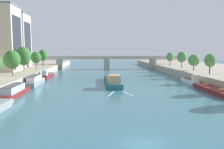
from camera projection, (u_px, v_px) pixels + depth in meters
ground_plane at (145, 145)px, 23.38m from camera, size 400.00×400.00×0.00m
barge_midriver at (112, 81)px, 65.40m from camera, size 4.11×23.36×3.35m
wake_behind_barge at (119, 94)px, 51.07m from camera, size 5.60×5.90×0.03m
moored_boat_left_gap_after at (15, 91)px, 48.48m from camera, size 2.61×13.97×2.44m
moored_boat_left_downstream at (35, 81)px, 64.16m from camera, size 2.97×14.04×2.75m
moored_boat_left_near at (48, 75)px, 79.48m from camera, size 2.37×12.12×3.03m
moored_boat_right_second at (213, 90)px, 52.48m from camera, size 3.74×16.67×2.21m
moored_boat_right_gap_after at (191, 81)px, 66.62m from camera, size 1.77×10.27×2.89m
tree_left_far at (12, 60)px, 63.03m from camera, size 4.38×4.38×7.01m
tree_left_distant at (23, 56)px, 75.15m from camera, size 4.75×4.75×8.17m
tree_left_third at (36, 57)px, 87.84m from camera, size 3.93×3.93×6.51m
tree_left_by_lamp at (43, 55)px, 98.06m from camera, size 3.80×3.80×7.31m
tree_right_end_of_row at (210, 60)px, 67.52m from camera, size 3.25×3.25×6.03m
tree_right_by_lamp at (194, 60)px, 80.16m from camera, size 3.97×3.97×5.64m
tree_right_past_mid at (182, 57)px, 91.28m from camera, size 3.74×3.74×6.49m
tree_right_nearest at (170, 57)px, 104.19m from camera, size 3.22×3.22×6.10m
building_left_middle at (15, 40)px, 96.18m from camera, size 10.74×11.45×22.32m
bridge_far at (107, 61)px, 117.51m from camera, size 71.70×4.40×6.65m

